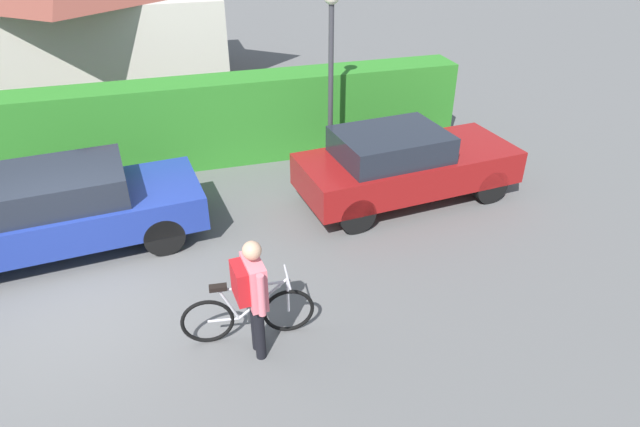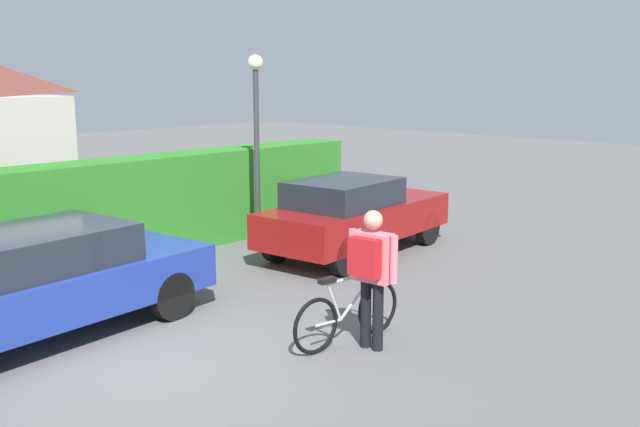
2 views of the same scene
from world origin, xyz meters
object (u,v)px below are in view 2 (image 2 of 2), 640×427
parked_car_near (30,282)px  person_rider (371,266)px  bicycle (348,313)px  street_lamp (256,122)px  parked_car_far (353,214)px

parked_car_near → person_rider: size_ratio=2.80×
parked_car_near → bicycle: size_ratio=2.74×
parked_car_near → street_lamp: bearing=16.8°
parked_car_far → parked_car_near: bearing=179.9°
parked_car_near → street_lamp: street_lamp is taller
parked_car_near → person_rider: (2.63, -3.20, 0.28)m
person_rider → parked_car_near: bearing=129.5°
parked_car_far → street_lamp: size_ratio=1.17×
bicycle → person_rider: size_ratio=1.02×
street_lamp → bicycle: bearing=-119.3°
bicycle → parked_car_far: bearing=40.0°
parked_car_far → street_lamp: 2.43m
person_rider → bicycle: bearing=95.0°
parked_car_near → street_lamp: size_ratio=1.32×
person_rider → parked_car_far: bearing=43.3°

